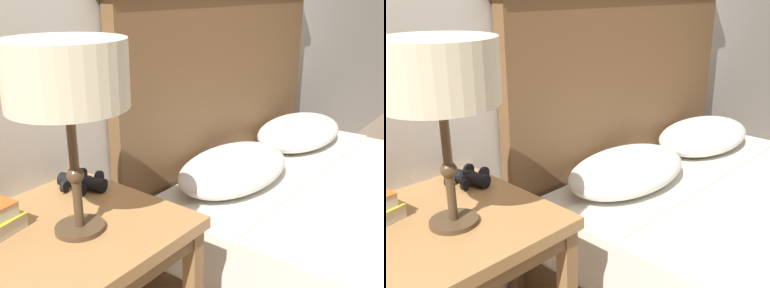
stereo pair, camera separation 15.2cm
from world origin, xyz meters
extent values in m
cube|color=#AD7A47|center=(-0.49, 0.78, 0.66)|extent=(0.58, 0.58, 0.04)
cube|color=brown|center=(-0.49, 0.78, 0.61)|extent=(0.55, 0.55, 0.05)
cube|color=olive|center=(-0.24, 1.04, 0.32)|extent=(0.04, 0.04, 0.64)
cube|color=white|center=(0.66, 0.66, 0.50)|extent=(1.34, 0.28, 0.01)
cube|color=brown|center=(0.66, 1.01, 0.64)|extent=(1.47, 0.06, 1.27)
ellipsoid|color=silver|center=(0.36, 0.77, 0.57)|extent=(0.60, 0.36, 0.15)
ellipsoid|color=silver|center=(0.99, 0.77, 0.57)|extent=(0.60, 0.36, 0.15)
cylinder|color=#4C3823|center=(-0.47, 0.72, 0.68)|extent=(0.13, 0.13, 0.01)
cylinder|color=#4C3823|center=(-0.47, 0.72, 0.85)|extent=(0.02, 0.02, 0.32)
sphere|color=#4C3823|center=(-0.47, 0.72, 0.83)|extent=(0.04, 0.04, 0.04)
cylinder|color=beige|center=(-0.47, 0.72, 1.09)|extent=(0.30, 0.30, 0.16)
cylinder|color=black|center=(-0.29, 0.89, 0.70)|extent=(0.07, 0.10, 0.04)
cylinder|color=black|center=(-0.25, 0.90, 0.70)|extent=(0.05, 0.02, 0.05)
cylinder|color=black|center=(-0.34, 0.88, 0.70)|extent=(0.04, 0.02, 0.04)
cylinder|color=black|center=(-0.31, 0.95, 0.70)|extent=(0.07, 0.10, 0.04)
cylinder|color=black|center=(-0.26, 0.97, 0.70)|extent=(0.05, 0.02, 0.05)
cylinder|color=black|center=(-0.36, 0.94, 0.70)|extent=(0.04, 0.02, 0.04)
cube|color=black|center=(-0.30, 0.92, 0.71)|extent=(0.07, 0.05, 0.01)
cylinder|color=black|center=(-0.30, 0.92, 0.71)|extent=(0.02, 0.02, 0.02)
camera|label=1|loc=(-1.12, -0.14, 1.28)|focal=42.00mm
camera|label=2|loc=(-1.02, -0.26, 1.28)|focal=42.00mm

